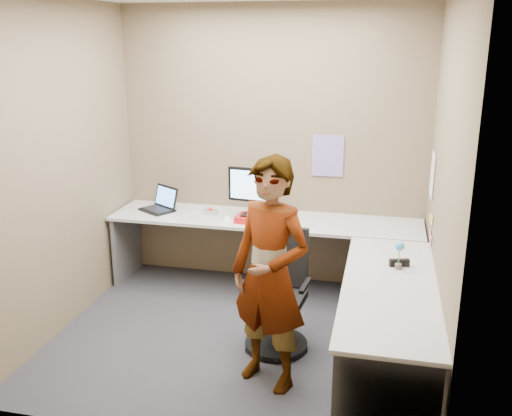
% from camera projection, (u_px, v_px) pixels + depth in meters
% --- Properties ---
extents(ground, '(3.00, 3.00, 0.00)m').
position_uv_depth(ground, '(239.00, 337.00, 4.72)').
color(ground, '#2A2A30').
rests_on(ground, ground).
extents(wall_back, '(3.00, 0.00, 3.00)m').
position_uv_depth(wall_back, '(272.00, 148.00, 5.55)').
color(wall_back, brown).
rests_on(wall_back, ground).
extents(wall_right, '(0.00, 2.70, 2.70)m').
position_uv_depth(wall_right, '(443.00, 190.00, 4.01)').
color(wall_right, brown).
rests_on(wall_right, ground).
extents(wall_left, '(0.00, 2.70, 2.70)m').
position_uv_depth(wall_left, '(60.00, 169.00, 4.66)').
color(wall_left, brown).
rests_on(wall_left, ground).
extents(desk, '(2.98, 2.58, 0.73)m').
position_uv_depth(desk, '(300.00, 258.00, 4.82)').
color(desk, '#AEAEAE').
rests_on(desk, ground).
extents(paper_ream, '(0.32, 0.24, 0.06)m').
position_uv_depth(paper_ream, '(253.00, 219.00, 5.31)').
color(paper_ream, red).
rests_on(paper_ream, desk).
extents(monitor, '(0.48, 0.16, 0.45)m').
position_uv_depth(monitor, '(253.00, 188.00, 5.24)').
color(monitor, black).
rests_on(monitor, paper_ream).
extents(laptop, '(0.42, 0.40, 0.23)m').
position_uv_depth(laptop, '(161.00, 204.00, 5.68)').
color(laptop, black).
rests_on(laptop, desk).
extents(trackball_mouse, '(0.12, 0.08, 0.07)m').
position_uv_depth(trackball_mouse, '(211.00, 212.00, 5.54)').
color(trackball_mouse, '#B7B7BC').
rests_on(trackball_mouse, desk).
extents(origami, '(0.10, 0.10, 0.06)m').
position_uv_depth(origami, '(227.00, 217.00, 5.36)').
color(origami, white).
rests_on(origami, desk).
extents(stapler, '(0.16, 0.08, 0.05)m').
position_uv_depth(stapler, '(399.00, 263.00, 4.28)').
color(stapler, black).
rests_on(stapler, desk).
extents(flower, '(0.07, 0.07, 0.22)m').
position_uv_depth(flower, '(399.00, 251.00, 4.20)').
color(flower, brown).
rests_on(flower, desk).
extents(calendar_purple, '(0.30, 0.01, 0.40)m').
position_uv_depth(calendar_purple, '(328.00, 156.00, 5.44)').
color(calendar_purple, '#846BB7').
rests_on(calendar_purple, wall_back).
extents(calendar_white, '(0.01, 0.28, 0.38)m').
position_uv_depth(calendar_white, '(432.00, 175.00, 4.88)').
color(calendar_white, white).
rests_on(calendar_white, wall_right).
extents(sticky_note_a, '(0.01, 0.07, 0.07)m').
position_uv_depth(sticky_note_a, '(432.00, 221.00, 4.64)').
color(sticky_note_a, '#F2E059').
rests_on(sticky_note_a, wall_right).
extents(sticky_note_b, '(0.01, 0.07, 0.07)m').
position_uv_depth(sticky_note_b, '(430.00, 234.00, 4.73)').
color(sticky_note_b, pink).
rests_on(sticky_note_b, wall_right).
extents(sticky_note_c, '(0.01, 0.07, 0.07)m').
position_uv_depth(sticky_note_c, '(431.00, 241.00, 4.62)').
color(sticky_note_c, pink).
rests_on(sticky_note_c, wall_right).
extents(sticky_note_d, '(0.01, 0.07, 0.07)m').
position_uv_depth(sticky_note_d, '(430.00, 219.00, 4.79)').
color(sticky_note_d, '#F2E059').
rests_on(sticky_note_d, wall_right).
extents(office_chair, '(0.50, 0.50, 0.94)m').
position_uv_depth(office_chair, '(279.00, 301.00, 4.50)').
color(office_chair, black).
rests_on(office_chair, ground).
extents(person, '(0.71, 0.60, 1.65)m').
position_uv_depth(person, '(270.00, 275.00, 3.89)').
color(person, '#999399').
rests_on(person, ground).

